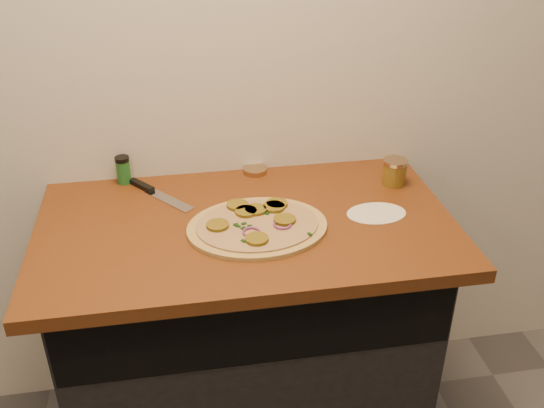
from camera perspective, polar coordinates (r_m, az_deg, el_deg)
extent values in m
cube|color=beige|center=(1.88, -4.15, 15.52)|extent=(4.00, 0.02, 2.70)
cube|color=black|center=(2.06, -2.31, -12.35)|extent=(1.10, 0.60, 0.86)
cube|color=brown|center=(1.77, -2.47, -2.12)|extent=(1.20, 0.70, 0.04)
cylinder|color=tan|center=(1.71, -1.38, -2.18)|extent=(0.41, 0.41, 0.01)
cylinder|color=#D4BD8B|center=(1.71, -1.38, -1.93)|extent=(0.35, 0.35, 0.01)
cylinder|color=olive|center=(1.72, 1.20, -1.47)|extent=(0.06, 0.06, 0.01)
cylinder|color=olive|center=(1.70, -5.14, -1.99)|extent=(0.06, 0.06, 0.01)
cylinder|color=olive|center=(1.76, -1.56, -0.54)|extent=(0.06, 0.06, 0.01)
cylinder|color=olive|center=(1.76, -2.46, -0.71)|extent=(0.06, 0.06, 0.01)
cylinder|color=olive|center=(1.79, 0.46, 0.02)|extent=(0.06, 0.06, 0.01)
cylinder|color=olive|center=(1.79, -3.28, -0.11)|extent=(0.06, 0.06, 0.01)
cylinder|color=olive|center=(1.78, 0.20, -0.27)|extent=(0.06, 0.06, 0.01)
cylinder|color=olive|center=(1.63, -1.44, -3.30)|extent=(0.06, 0.06, 0.01)
torus|color=#752B6E|center=(1.70, 0.99, -1.92)|extent=(0.05, 0.05, 0.01)
torus|color=#752B6E|center=(1.66, -1.94, -2.66)|extent=(0.05, 0.05, 0.01)
cube|color=black|center=(1.69, -3.23, -2.09)|extent=(0.02, 0.01, 0.00)
cube|color=black|center=(1.70, -2.66, -1.86)|extent=(0.02, 0.01, 0.00)
cube|color=black|center=(1.63, -2.70, -3.49)|extent=(0.02, 0.02, 0.00)
cube|color=black|center=(1.69, -2.10, -2.08)|extent=(0.02, 0.01, 0.00)
cube|color=black|center=(1.70, -3.44, -1.93)|extent=(0.02, 0.01, 0.00)
cube|color=black|center=(1.72, -4.92, -1.59)|extent=(0.02, 0.02, 0.00)
cube|color=black|center=(1.66, 3.57, -2.85)|extent=(0.01, 0.02, 0.00)
cube|color=black|center=(1.68, -2.73, -2.28)|extent=(0.02, 0.02, 0.00)
cube|color=black|center=(1.75, -2.54, -0.90)|extent=(0.02, 0.01, 0.00)
cube|color=black|center=(1.75, -0.52, -0.91)|extent=(0.02, 0.01, 0.00)
cube|color=#B7BAC1|center=(1.88, -9.68, 0.35)|extent=(0.15, 0.17, 0.00)
cube|color=black|center=(1.97, -12.17, 1.72)|extent=(0.08, 0.09, 0.02)
cylinder|color=tan|center=(2.02, -1.61, 3.19)|extent=(0.09, 0.09, 0.02)
cylinder|color=#A72B10|center=(1.97, 11.43, 2.82)|extent=(0.07, 0.07, 0.07)
cylinder|color=tan|center=(1.96, 11.55, 3.93)|extent=(0.08, 0.08, 0.01)
cylinder|color=#206628|center=(2.00, -13.80, 2.96)|extent=(0.04, 0.04, 0.08)
cylinder|color=black|center=(1.98, -13.95, 4.13)|extent=(0.05, 0.05, 0.01)
cylinder|color=silver|center=(1.81, 9.79, -0.86)|extent=(0.19, 0.19, 0.00)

